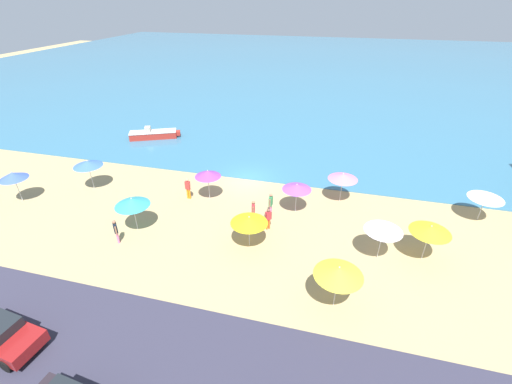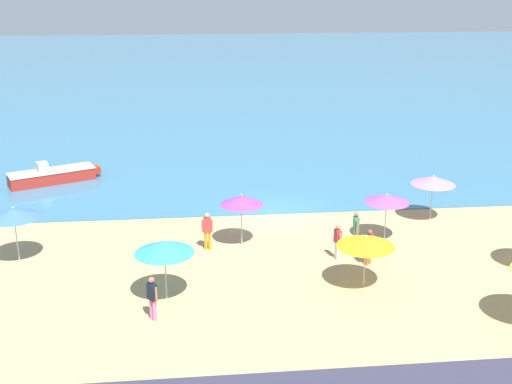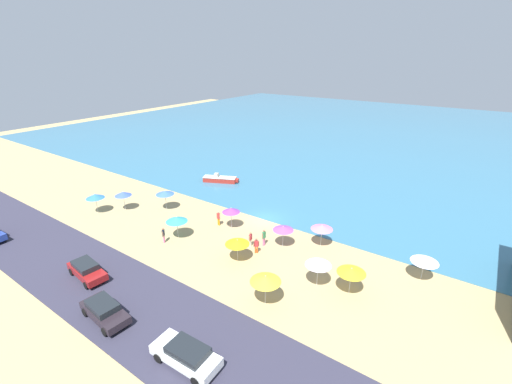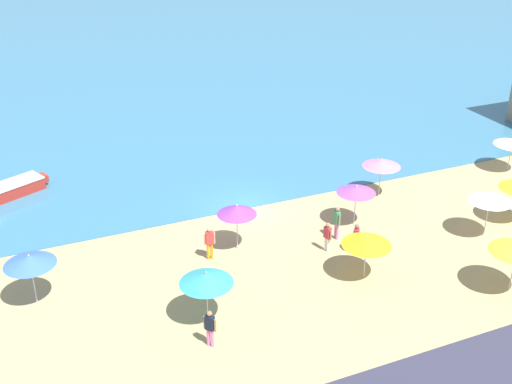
{
  "view_description": "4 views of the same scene",
  "coord_description": "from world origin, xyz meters",
  "px_view_note": "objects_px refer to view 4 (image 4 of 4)",
  "views": [
    {
      "loc": [
        7.06,
        -24.84,
        13.9
      ],
      "look_at": [
        1.72,
        -4.0,
        1.28
      ],
      "focal_mm": 24.0,
      "sensor_mm": 36.0,
      "label": 1
    },
    {
      "loc": [
        -4.2,
        -30.99,
        11.77
      ],
      "look_at": [
        -1.1,
        -0.88,
        1.56
      ],
      "focal_mm": 45.0,
      "sensor_mm": 36.0,
      "label": 2
    },
    {
      "loc": [
        19.55,
        -30.11,
        18.27
      ],
      "look_at": [
        -3.36,
        2.92,
        1.78
      ],
      "focal_mm": 24.0,
      "sensor_mm": 36.0,
      "label": 3
    },
    {
      "loc": [
        -12.09,
        -29.56,
        16.93
      ],
      "look_at": [
        0.4,
        -0.42,
        1.17
      ],
      "focal_mm": 45.0,
      "sensor_mm": 36.0,
      "label": 4
    }
  ],
  "objects_px": {
    "beach_umbrella_11": "(29,260)",
    "bather_1": "(337,221)",
    "beach_umbrella_10": "(382,163)",
    "bather_3": "(327,235)",
    "beach_umbrella_2": "(206,278)",
    "skiff_nearshore": "(2,192)",
    "bather_2": "(210,241)",
    "bather_4": "(356,237)",
    "beach_umbrella_6": "(237,210)",
    "beach_umbrella_1": "(367,241)",
    "bather_0": "(210,327)",
    "beach_umbrella_4": "(490,198)",
    "beach_umbrella_9": "(356,190)"
  },
  "relations": [
    {
      "from": "beach_umbrella_2",
      "to": "bather_1",
      "type": "distance_m",
      "value": 9.28
    },
    {
      "from": "beach_umbrella_10",
      "to": "bather_2",
      "type": "bearing_deg",
      "value": -167.26
    },
    {
      "from": "bather_1",
      "to": "bather_4",
      "type": "bearing_deg",
      "value": -83.87
    },
    {
      "from": "beach_umbrella_1",
      "to": "bather_1",
      "type": "height_order",
      "value": "beach_umbrella_1"
    },
    {
      "from": "beach_umbrella_4",
      "to": "bather_2",
      "type": "bearing_deg",
      "value": 165.66
    },
    {
      "from": "beach_umbrella_2",
      "to": "beach_umbrella_11",
      "type": "height_order",
      "value": "beach_umbrella_11"
    },
    {
      "from": "beach_umbrella_9",
      "to": "bather_0",
      "type": "relative_size",
      "value": 1.37
    },
    {
      "from": "beach_umbrella_1",
      "to": "skiff_nearshore",
      "type": "relative_size",
      "value": 0.43
    },
    {
      "from": "beach_umbrella_1",
      "to": "beach_umbrella_9",
      "type": "distance_m",
      "value": 5.1
    },
    {
      "from": "beach_umbrella_6",
      "to": "beach_umbrella_10",
      "type": "distance_m",
      "value": 10.06
    },
    {
      "from": "bather_1",
      "to": "beach_umbrella_2",
      "type": "bearing_deg",
      "value": -155.29
    },
    {
      "from": "beach_umbrella_4",
      "to": "beach_umbrella_9",
      "type": "xyz_separation_m",
      "value": [
        -5.57,
        3.77,
        -0.18
      ]
    },
    {
      "from": "beach_umbrella_1",
      "to": "bather_0",
      "type": "distance_m",
      "value": 8.47
    },
    {
      "from": "beach_umbrella_4",
      "to": "skiff_nearshore",
      "type": "bearing_deg",
      "value": 147.91
    },
    {
      "from": "beach_umbrella_6",
      "to": "bather_3",
      "type": "xyz_separation_m",
      "value": [
        4.03,
        -1.96,
        -1.3
      ]
    },
    {
      "from": "beach_umbrella_2",
      "to": "bather_0",
      "type": "height_order",
      "value": "beach_umbrella_2"
    },
    {
      "from": "beach_umbrella_1",
      "to": "beach_umbrella_10",
      "type": "xyz_separation_m",
      "value": [
        5.32,
        6.94,
        0.14
      ]
    },
    {
      "from": "beach_umbrella_11",
      "to": "bather_1",
      "type": "distance_m",
      "value": 14.91
    },
    {
      "from": "beach_umbrella_10",
      "to": "beach_umbrella_11",
      "type": "bearing_deg",
      "value": -171.29
    },
    {
      "from": "beach_umbrella_9",
      "to": "bather_1",
      "type": "distance_m",
      "value": 2.17
    },
    {
      "from": "beach_umbrella_6",
      "to": "skiff_nearshore",
      "type": "bearing_deg",
      "value": 135.27
    },
    {
      "from": "beach_umbrella_4",
      "to": "beach_umbrella_6",
      "type": "relative_size",
      "value": 1.01
    },
    {
      "from": "bather_0",
      "to": "bather_1",
      "type": "xyz_separation_m",
      "value": [
        8.8,
        5.39,
        0.08
      ]
    },
    {
      "from": "bather_1",
      "to": "bather_2",
      "type": "relative_size",
      "value": 1.04
    },
    {
      "from": "beach_umbrella_4",
      "to": "bather_1",
      "type": "bearing_deg",
      "value": 158.74
    },
    {
      "from": "bather_2",
      "to": "beach_umbrella_4",
      "type": "bearing_deg",
      "value": -14.34
    },
    {
      "from": "bather_2",
      "to": "bather_3",
      "type": "relative_size",
      "value": 1.1
    },
    {
      "from": "beach_umbrella_10",
      "to": "bather_1",
      "type": "relative_size",
      "value": 1.31
    },
    {
      "from": "beach_umbrella_10",
      "to": "skiff_nearshore",
      "type": "distance_m",
      "value": 21.94
    },
    {
      "from": "beach_umbrella_6",
      "to": "bather_3",
      "type": "bearing_deg",
      "value": -25.93
    },
    {
      "from": "beach_umbrella_9",
      "to": "beach_umbrella_10",
      "type": "height_order",
      "value": "beach_umbrella_10"
    },
    {
      "from": "beach_umbrella_4",
      "to": "bather_1",
      "type": "xyz_separation_m",
      "value": [
        -7.22,
        2.81,
        -1.21
      ]
    },
    {
      "from": "bather_0",
      "to": "skiff_nearshore",
      "type": "height_order",
      "value": "bather_0"
    },
    {
      "from": "beach_umbrella_9",
      "to": "bather_1",
      "type": "relative_size",
      "value": 1.27
    },
    {
      "from": "beach_umbrella_2",
      "to": "bather_2",
      "type": "bearing_deg",
      "value": 69.36
    },
    {
      "from": "beach_umbrella_10",
      "to": "beach_umbrella_11",
      "type": "distance_m",
      "value": 19.83
    },
    {
      "from": "bather_1",
      "to": "beach_umbrella_1",
      "type": "bearing_deg",
      "value": -99.01
    },
    {
      "from": "bather_1",
      "to": "bather_3",
      "type": "distance_m",
      "value": 1.37
    },
    {
      "from": "beach_umbrella_6",
      "to": "beach_umbrella_10",
      "type": "bearing_deg",
      "value": 12.81
    },
    {
      "from": "beach_umbrella_10",
      "to": "bather_3",
      "type": "xyz_separation_m",
      "value": [
        -5.78,
        -4.19,
        -1.21
      ]
    },
    {
      "from": "bather_2",
      "to": "bather_4",
      "type": "bearing_deg",
      "value": -18.93
    },
    {
      "from": "beach_umbrella_6",
      "to": "bather_1",
      "type": "distance_m",
      "value": 5.31
    },
    {
      "from": "beach_umbrella_2",
      "to": "skiff_nearshore",
      "type": "height_order",
      "value": "beach_umbrella_2"
    },
    {
      "from": "beach_umbrella_2",
      "to": "skiff_nearshore",
      "type": "xyz_separation_m",
      "value": [
        -7.19,
        15.32,
        -1.69
      ]
    },
    {
      "from": "beach_umbrella_4",
      "to": "bather_3",
      "type": "bearing_deg",
      "value": 166.85
    },
    {
      "from": "bather_3",
      "to": "bather_1",
      "type": "bearing_deg",
      "value": 40.29
    },
    {
      "from": "beach_umbrella_1",
      "to": "skiff_nearshore",
      "type": "bearing_deg",
      "value": 134.77
    },
    {
      "from": "beach_umbrella_11",
      "to": "bather_4",
      "type": "relative_size",
      "value": 1.56
    },
    {
      "from": "beach_umbrella_10",
      "to": "bather_4",
      "type": "height_order",
      "value": "beach_umbrella_10"
    },
    {
      "from": "bather_0",
      "to": "skiff_nearshore",
      "type": "distance_m",
      "value": 18.18
    }
  ]
}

